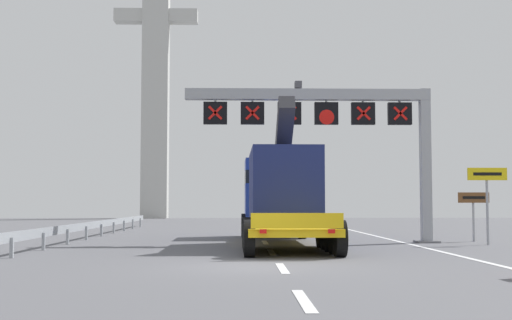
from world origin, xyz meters
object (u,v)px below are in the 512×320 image
heavy_haul_truck_yellow (278,194)px  exit_sign_yellow (487,187)px  overhead_lane_gantry (337,119)px  tourist_info_sign_brown (474,205)px  bridge_pylon_distant (156,51)px

heavy_haul_truck_yellow → exit_sign_yellow: 8.17m
overhead_lane_gantry → tourist_info_sign_brown: 6.86m
tourist_info_sign_brown → bridge_pylon_distant: 50.64m
heavy_haul_truck_yellow → tourist_info_sign_brown: (8.23, 0.53, -0.45)m
tourist_info_sign_brown → bridge_pylon_distant: bridge_pylon_distant is taller
exit_sign_yellow → bridge_pylon_distant: bearing=111.9°
exit_sign_yellow → bridge_pylon_distant: 52.33m
overhead_lane_gantry → heavy_haul_truck_yellow: 3.90m
overhead_lane_gantry → tourist_info_sign_brown: (5.84, 0.73, -3.52)m
heavy_haul_truck_yellow → tourist_info_sign_brown: 8.26m
overhead_lane_gantry → tourist_info_sign_brown: overhead_lane_gantry is taller
heavy_haul_truck_yellow → exit_sign_yellow: bearing=-12.4°
tourist_info_sign_brown → heavy_haul_truck_yellow: bearing=-176.3°
bridge_pylon_distant → heavy_haul_truck_yellow: bearing=-76.6°
heavy_haul_truck_yellow → bridge_pylon_distant: size_ratio=0.40×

